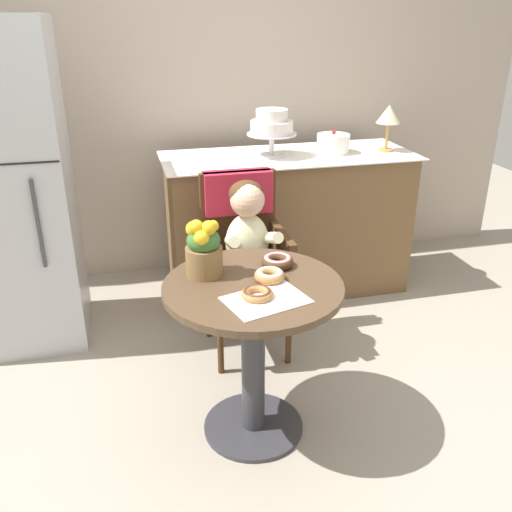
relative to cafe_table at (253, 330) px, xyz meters
name	(u,v)px	position (x,y,z in m)	size (l,w,h in m)	color
ground_plane	(253,427)	(0.00, 0.00, -0.51)	(8.00, 8.00, 0.00)	gray
back_wall	(184,72)	(0.00, 1.85, 0.84)	(4.80, 0.10, 2.70)	#B2A393
cafe_table	(253,330)	(0.00, 0.00, 0.00)	(0.72, 0.72, 0.72)	#4C3826
wicker_chair	(242,234)	(0.12, 0.72, 0.13)	(0.42, 0.45, 0.95)	#472D19
seated_child	(249,239)	(0.12, 0.57, 0.17)	(0.27, 0.32, 0.73)	beige
paper_napkin	(266,300)	(0.01, -0.14, 0.21)	(0.29, 0.21, 0.00)	white
donut_front	(270,275)	(0.07, 0.01, 0.24)	(0.12, 0.12, 0.04)	#AD7542
donut_mid	(277,261)	(0.14, 0.13, 0.24)	(0.13, 0.13, 0.05)	#4C2D19
donut_side	(257,293)	(-0.01, -0.12, 0.23)	(0.12, 0.12, 0.03)	#AD7542
flower_vase	(203,248)	(-0.17, 0.13, 0.33)	(0.15, 0.15, 0.24)	brown
display_counter	(287,223)	(0.55, 1.30, -0.05)	(1.56, 0.62, 0.90)	brown
tiered_cake_stand	(272,126)	(0.44, 1.30, 0.58)	(0.30, 0.30, 0.28)	silver
round_layer_cake	(333,143)	(0.83, 1.30, 0.45)	(0.20, 0.20, 0.14)	white
table_lamp	(389,116)	(1.17, 1.25, 0.61)	(0.15, 0.15, 0.28)	#B28C47
refrigerator	(6,191)	(-1.05, 1.10, 0.34)	(0.64, 0.63, 1.70)	#B7BABF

